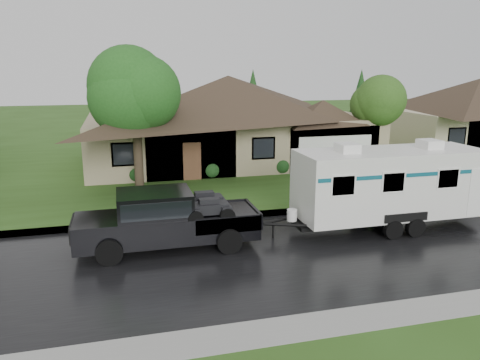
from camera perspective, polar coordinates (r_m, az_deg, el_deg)
The scene contains 10 objects.
ground at distance 18.13m, azimuth 2.56°, elevation -6.62°, with size 140.00×140.00×0.00m, color #2D4E18.
road at distance 16.36m, azimuth 4.64°, elevation -8.92°, with size 140.00×8.00×0.01m, color black.
curb at distance 20.15m, azimuth 0.68°, elevation -4.29°, with size 140.00×0.50×0.15m, color gray.
lawn at distance 32.25m, azimuth -5.28°, elevation 2.45°, with size 140.00×26.00×0.15m, color #2D4E18.
house_main at distance 31.09m, azimuth -0.85°, elevation 8.64°, with size 19.44×10.80×6.90m.
tree_left_green at distance 23.72m, azimuth -12.68°, elevation 10.23°, with size 4.23×4.23×7.00m.
tree_right_green at distance 30.13m, azimuth 16.32°, elevation 8.79°, with size 3.38×3.38×5.60m.
shrub_row at distance 27.09m, azimuth 0.85°, elevation 1.62°, with size 13.60×1.00×1.00m.
pickup_truck at distance 16.63m, azimuth -9.28°, elevation -4.57°, with size 6.29×2.39×2.10m.
travel_trailer at distance 19.26m, azimuth 17.71°, elevation -0.31°, with size 7.75×2.72×3.48m.
Camera 1 is at (-5.05, -16.25, 6.24)m, focal length 35.00 mm.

